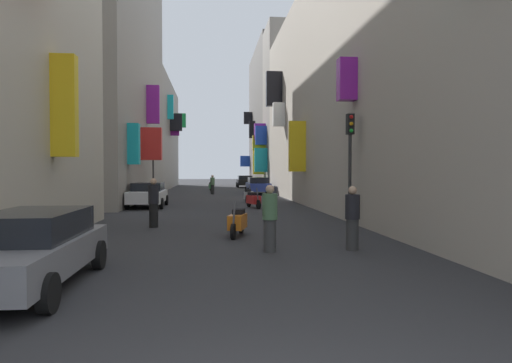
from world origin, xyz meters
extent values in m
plane|color=#2D2D30|center=(0.00, 30.00, 0.00)|extent=(140.00, 140.00, 0.00)
cube|color=yellow|center=(-4.66, 10.40, 3.93)|extent=(0.68, 0.39, 2.92)
cube|color=gray|center=(-8.00, 29.52, 9.85)|extent=(6.00, 20.35, 19.70)
cube|color=#19B2BF|center=(-4.69, 22.05, 3.52)|extent=(0.61, 0.64, 2.25)
cube|color=red|center=(-4.31, 26.19, 3.77)|extent=(1.38, 0.63, 2.07)
cube|color=purple|center=(-4.55, 29.24, 6.75)|extent=(0.89, 0.43, 2.70)
cube|color=gray|center=(-8.00, 49.85, 6.08)|extent=(6.00, 20.30, 12.15)
cube|color=green|center=(-4.32, 54.55, 8.45)|extent=(1.35, 0.58, 1.77)
cube|color=black|center=(-4.34, 47.29, 7.44)|extent=(1.33, 0.37, 1.94)
cube|color=#19B2BF|center=(-4.69, 44.49, 8.73)|extent=(0.63, 0.41, 2.55)
cube|color=purple|center=(-4.52, 48.00, 6.74)|extent=(0.96, 0.48, 1.47)
cube|color=#B2A899|center=(8.00, 19.05, 6.60)|extent=(6.00, 38.09, 13.20)
cube|color=purple|center=(4.66, 13.55, 5.51)|extent=(0.68, 0.52, 1.59)
cube|color=yellow|center=(4.52, 22.49, 3.46)|extent=(0.95, 0.41, 2.93)
cube|color=black|center=(4.39, 30.96, 8.32)|extent=(1.22, 0.57, 2.64)
cube|color=white|center=(4.56, 29.71, 6.22)|extent=(0.87, 0.53, 1.74)
cube|color=gray|center=(8.00, 40.89, 8.16)|extent=(6.00, 5.59, 16.33)
cube|color=yellow|center=(4.43, 42.43, 3.10)|extent=(1.13, 0.52, 2.90)
cube|color=yellow|center=(4.35, 41.49, 4.82)|extent=(1.30, 0.57, 1.48)
cube|color=#19B2BF|center=(4.38, 39.73, 3.06)|extent=(1.24, 0.36, 2.32)
cube|color=purple|center=(4.44, 41.28, 5.92)|extent=(1.11, 0.61, 1.65)
cube|color=blue|center=(4.46, 40.38, 5.50)|extent=(1.08, 0.51, 1.85)
cube|color=slate|center=(8.00, 51.84, 8.49)|extent=(6.00, 16.32, 16.98)
cube|color=black|center=(4.64, 51.77, 7.11)|extent=(0.73, 0.46, 2.12)
cube|color=black|center=(4.44, 55.26, 8.94)|extent=(1.12, 0.45, 1.57)
cube|color=blue|center=(4.33, 58.98, 3.33)|extent=(1.34, 0.45, 1.49)
cube|color=navy|center=(3.59, 35.14, 0.63)|extent=(1.85, 4.09, 0.67)
cube|color=black|center=(3.59, 34.94, 1.21)|extent=(1.63, 2.29, 0.48)
cylinder|color=black|center=(2.67, 36.49, 0.30)|extent=(0.18, 0.60, 0.60)
cylinder|color=black|center=(4.51, 36.49, 0.30)|extent=(0.18, 0.60, 0.60)
cylinder|color=black|center=(2.67, 33.79, 0.30)|extent=(0.18, 0.60, 0.60)
cylinder|color=black|center=(4.51, 33.79, 0.30)|extent=(0.18, 0.60, 0.60)
cube|color=slate|center=(-3.66, 5.27, 0.58)|extent=(1.66, 4.39, 0.56)
cube|color=black|center=(-3.66, 5.49, 1.10)|extent=(1.46, 2.46, 0.49)
cylinder|color=black|center=(-2.83, 3.82, 0.30)|extent=(0.18, 0.60, 0.60)
cylinder|color=black|center=(-2.83, 6.72, 0.30)|extent=(0.18, 0.60, 0.60)
cylinder|color=black|center=(-4.49, 6.72, 0.30)|extent=(0.18, 0.60, 0.60)
cube|color=white|center=(-4.00, 22.34, 0.61)|extent=(1.79, 4.05, 0.62)
cube|color=black|center=(-4.00, 22.54, 1.15)|extent=(1.58, 2.27, 0.45)
cylinder|color=black|center=(-3.10, 21.01, 0.30)|extent=(0.18, 0.60, 0.60)
cylinder|color=black|center=(-4.89, 21.01, 0.30)|extent=(0.18, 0.60, 0.60)
cylinder|color=black|center=(-3.10, 23.68, 0.30)|extent=(0.18, 0.60, 0.60)
cylinder|color=black|center=(-4.89, 23.68, 0.30)|extent=(0.18, 0.60, 0.60)
cube|color=black|center=(3.60, 50.00, 0.62)|extent=(1.81, 4.03, 0.64)
cube|color=black|center=(3.60, 49.80, 1.18)|extent=(1.59, 2.26, 0.48)
cylinder|color=black|center=(2.70, 51.33, 0.30)|extent=(0.18, 0.60, 0.60)
cylinder|color=black|center=(4.50, 51.33, 0.30)|extent=(0.18, 0.60, 0.60)
cylinder|color=black|center=(2.70, 48.67, 0.30)|extent=(0.18, 0.60, 0.60)
cylinder|color=black|center=(4.50, 48.67, 0.30)|extent=(0.18, 0.60, 0.60)
cube|color=#ADADB2|center=(1.97, 25.66, 0.46)|extent=(0.71, 1.21, 0.45)
cube|color=black|center=(1.91, 25.45, 0.77)|extent=(0.45, 0.62, 0.16)
cylinder|color=#4C4C51|center=(2.11, 26.21, 0.79)|extent=(0.13, 0.28, 0.68)
cylinder|color=black|center=(2.14, 26.35, 0.24)|extent=(0.22, 0.49, 0.48)
cylinder|color=black|center=(1.79, 24.97, 0.24)|extent=(0.22, 0.49, 0.48)
cube|color=orange|center=(0.35, 10.99, 0.46)|extent=(0.69, 1.13, 0.45)
cube|color=black|center=(0.40, 11.18, 0.77)|extent=(0.45, 0.62, 0.16)
cylinder|color=#4C4C51|center=(0.22, 10.48, 0.79)|extent=(0.13, 0.28, 0.68)
cylinder|color=black|center=(0.18, 10.36, 0.24)|extent=(0.22, 0.49, 0.48)
cylinder|color=black|center=(0.52, 11.63, 0.24)|extent=(0.22, 0.49, 0.48)
cube|color=red|center=(1.85, 21.24, 0.46)|extent=(0.74, 1.23, 0.45)
cube|color=black|center=(1.79, 21.45, 0.77)|extent=(0.46, 0.63, 0.16)
cylinder|color=#4C4C51|center=(2.01, 20.68, 0.79)|extent=(0.13, 0.28, 0.68)
cylinder|color=black|center=(2.05, 20.54, 0.24)|extent=(0.23, 0.49, 0.48)
cylinder|color=black|center=(1.65, 21.93, 0.24)|extent=(0.23, 0.49, 0.48)
cube|color=#287F3D|center=(-0.43, 41.38, 0.46)|extent=(0.57, 1.10, 0.45)
cube|color=black|center=(-0.45, 41.57, 0.77)|extent=(0.39, 0.59, 0.16)
cylinder|color=#4C4C51|center=(-0.36, 40.85, 0.79)|extent=(0.09, 0.28, 0.68)
cylinder|color=black|center=(-0.35, 40.72, 0.24)|extent=(0.16, 0.49, 0.48)
cylinder|color=black|center=(-0.51, 42.03, 0.24)|extent=(0.16, 0.49, 0.48)
cylinder|color=#333333|center=(3.18, 8.32, 0.40)|extent=(0.45, 0.45, 0.81)
cylinder|color=black|center=(3.18, 8.32, 1.13)|extent=(0.53, 0.53, 0.64)
sphere|color=tan|center=(3.18, 8.32, 1.56)|extent=(0.22, 0.22, 0.22)
cylinder|color=black|center=(-0.34, 35.23, 0.40)|extent=(0.36, 0.36, 0.80)
cylinder|color=#4C724C|center=(-0.34, 35.23, 1.12)|extent=(0.42, 0.42, 0.64)
sphere|color=tan|center=(-0.34, 35.23, 1.55)|extent=(0.22, 0.22, 0.22)
cylinder|color=#3B3B3B|center=(1.01, 8.27, 0.41)|extent=(0.43, 0.43, 0.83)
cylinder|color=#4C724C|center=(1.01, 8.27, 1.16)|extent=(0.51, 0.51, 0.66)
sphere|color=tan|center=(1.01, 8.27, 1.60)|extent=(0.22, 0.22, 0.22)
cylinder|color=black|center=(-2.55, 13.45, 0.43)|extent=(0.44, 0.44, 0.87)
cylinder|color=black|center=(-2.55, 13.45, 1.21)|extent=(0.53, 0.53, 0.69)
sphere|color=tan|center=(-2.55, 13.45, 1.67)|extent=(0.23, 0.23, 0.23)
cylinder|color=#2D2D2D|center=(4.60, 12.95, 1.69)|extent=(0.12, 0.12, 3.39)
cube|color=black|center=(4.60, 12.95, 3.76)|extent=(0.26, 0.26, 0.75)
sphere|color=red|center=(4.60, 12.81, 4.01)|extent=(0.14, 0.14, 0.14)
sphere|color=orange|center=(4.60, 12.81, 3.76)|extent=(0.14, 0.14, 0.14)
sphere|color=green|center=(4.60, 12.81, 3.51)|extent=(0.14, 0.14, 0.14)
cylinder|color=#2D2D2D|center=(-4.59, 29.41, 1.94)|extent=(0.12, 0.12, 3.88)
cube|color=black|center=(-4.59, 29.41, 4.26)|extent=(0.26, 0.26, 0.75)
sphere|color=red|center=(-4.59, 29.27, 4.51)|extent=(0.14, 0.14, 0.14)
sphere|color=orange|center=(-4.59, 29.27, 4.26)|extent=(0.14, 0.14, 0.14)
sphere|color=green|center=(-4.59, 29.27, 4.01)|extent=(0.14, 0.14, 0.14)
camera|label=1|loc=(-0.48, -2.78, 2.08)|focal=30.92mm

